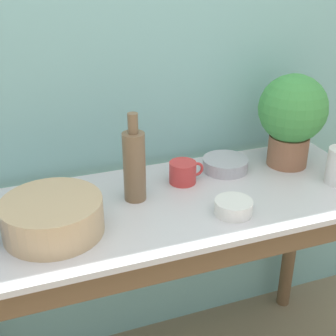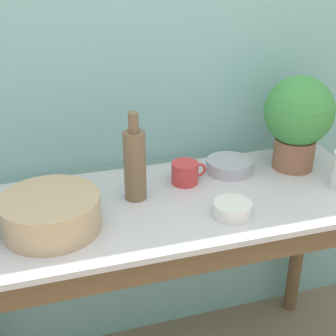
# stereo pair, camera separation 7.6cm
# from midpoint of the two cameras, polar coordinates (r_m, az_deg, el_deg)

# --- Properties ---
(wall_back) EXTENTS (6.00, 0.05, 2.40)m
(wall_back) POSITION_cam_midpoint_polar(r_m,az_deg,el_deg) (1.69, -2.00, 12.42)
(wall_back) COLOR #7AB2B2
(wall_back) RESTS_ON ground_plane
(counter_table) EXTENTS (1.46, 0.55, 0.83)m
(counter_table) POSITION_cam_midpoint_polar(r_m,az_deg,el_deg) (1.60, 1.64, -9.81)
(counter_table) COLOR brown
(counter_table) RESTS_ON ground_plane
(potted_plant) EXTENTS (0.25, 0.25, 0.35)m
(potted_plant) POSITION_cam_midpoint_polar(r_m,az_deg,el_deg) (1.75, 16.82, 5.93)
(potted_plant) COLOR #8C5B42
(potted_plant) RESTS_ON counter_table
(bowl_wash_large) EXTENTS (0.29, 0.29, 0.10)m
(bowl_wash_large) POSITION_cam_midpoint_polar(r_m,az_deg,el_deg) (1.40, -12.59, -5.39)
(bowl_wash_large) COLOR tan
(bowl_wash_large) RESTS_ON counter_table
(bottle_tall) EXTENTS (0.07, 0.07, 0.30)m
(bottle_tall) POSITION_cam_midpoint_polar(r_m,az_deg,el_deg) (1.49, -2.61, 0.49)
(bottle_tall) COLOR brown
(bottle_tall) RESTS_ON counter_table
(mug_red) EXTENTS (0.13, 0.09, 0.08)m
(mug_red) POSITION_cam_midpoint_polar(r_m,az_deg,el_deg) (1.62, 3.49, -0.59)
(mug_red) COLOR #C63838
(mug_red) RESTS_ON counter_table
(bowl_small_steel) EXTENTS (0.17, 0.17, 0.05)m
(bowl_small_steel) POSITION_cam_midpoint_polar(r_m,az_deg,el_deg) (1.73, 8.72, 0.25)
(bowl_small_steel) COLOR #A8A8B2
(bowl_small_steel) RESTS_ON counter_table
(bowl_small_enamel_white) EXTENTS (0.12, 0.12, 0.04)m
(bowl_small_enamel_white) POSITION_cam_midpoint_polar(r_m,az_deg,el_deg) (1.46, 9.35, -4.97)
(bowl_small_enamel_white) COLOR silver
(bowl_small_enamel_white) RESTS_ON counter_table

